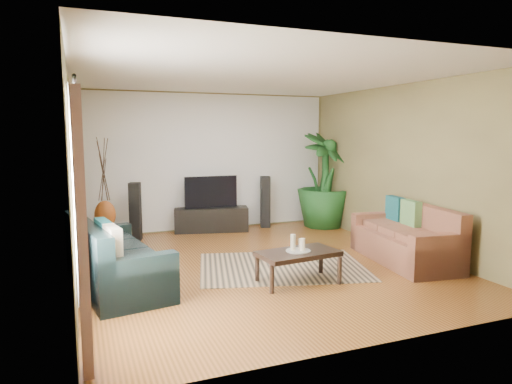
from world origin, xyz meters
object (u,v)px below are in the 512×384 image
side_table (99,251)px  speaker_right (265,202)px  sofa_left (116,253)px  television (211,192)px  vase (105,215)px  speaker_left (135,212)px  sofa_right (404,234)px  coffee_table (298,267)px  tv_stand (211,219)px  potted_plant (324,180)px  pedestal (106,236)px

side_table → speaker_right: bearing=29.0°
sofa_left → television: bearing=-46.3°
vase → side_table: (-0.17, -1.27, -0.29)m
speaker_left → sofa_left: bearing=-83.1°
sofa_right → side_table: 4.45m
speaker_right → vase: speaker_right is taller
coffee_table → vase: size_ratio=2.10×
sofa_right → tv_stand: bearing=-138.6°
television → vase: television is taller
tv_stand → television: size_ratio=1.36×
speaker_right → television: bearing=-163.9°
sofa_left → tv_stand: 3.36m
coffee_table → vase: bearing=120.3°
coffee_table → potted_plant: potted_plant is taller
sofa_left → sofa_right: same height
speaker_right → speaker_left: bearing=-158.8°
tv_stand → television: 0.54m
television → vase: (-2.00, -0.57, -0.23)m
sofa_left → speaker_right: bearing=-59.1°
sofa_left → tv_stand: sofa_left is taller
coffee_table → side_table: side_table is taller
sofa_left → sofa_right: (4.09, -0.43, 0.00)m
coffee_table → television: (-0.17, 3.43, 0.57)m
television → pedestal: (-2.00, -0.57, -0.59)m
coffee_table → speaker_right: bearing=67.1°
sofa_left → vase: sofa_left is taller
sofa_left → pedestal: bearing=-9.6°
sofa_left → potted_plant: (4.28, 2.31, 0.54)m
pedestal → speaker_right: bearing=10.3°
speaker_left → side_table: bearing=-94.6°
coffee_table → television: size_ratio=0.98×
coffee_table → vase: (-2.17, 2.86, 0.34)m
side_table → vase: bearing=82.6°
speaker_left → potted_plant: 3.79m
speaker_right → potted_plant: (1.14, -0.39, 0.44)m
speaker_right → pedestal: bearing=-153.6°
sofa_right → television: television is taller
sofa_right → pedestal: bearing=-114.3°
tv_stand → side_table: (-2.17, -1.84, 0.02)m
tv_stand → pedestal: (-2.00, -0.57, -0.05)m
sofa_right → vase: size_ratio=3.82×
potted_plant → pedestal: (-4.29, -0.18, -0.77)m
tv_stand → side_table: size_ratio=2.77×
speaker_left → pedestal: bearing=-128.7°
potted_plant → sofa_right: bearing=-94.1°
potted_plant → side_table: 4.74m
sofa_right → television: bearing=-138.6°
potted_plant → side_table: (-4.46, -1.45, -0.71)m
speaker_right → pedestal: size_ratio=2.76×
speaker_right → vase: bearing=-153.6°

